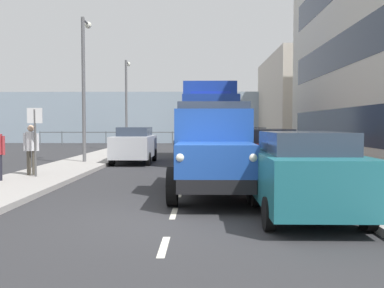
# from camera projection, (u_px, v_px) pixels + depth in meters

# --- Properties ---
(ground_plane) EXTENTS (80.00, 80.00, 0.00)m
(ground_plane) POSITION_uv_depth(u_px,v_px,m) (188.00, 166.00, 18.69)
(ground_plane) COLOR #2D2D30
(sidewalk_left) EXTENTS (2.57, 38.78, 0.15)m
(sidewalk_left) POSITION_uv_depth(u_px,v_px,m) (297.00, 164.00, 18.58)
(sidewalk_left) COLOR #9E9993
(sidewalk_left) RESTS_ON ground_plane
(sidewalk_right) EXTENTS (2.57, 38.78, 0.15)m
(sidewalk_right) POSITION_uv_depth(u_px,v_px,m) (81.00, 164.00, 18.79)
(sidewalk_right) COLOR #9E9993
(sidewalk_right) RESTS_ON ground_plane
(road_centreline_markings) EXTENTS (0.12, 34.24, 0.01)m
(road_centreline_markings) POSITION_uv_depth(u_px,v_px,m) (188.00, 168.00, 17.90)
(road_centreline_markings) COLOR silver
(road_centreline_markings) RESTS_ON ground_plane
(building_far_block) EXTENTS (7.01, 12.50, 7.38)m
(building_far_block) POSITION_uv_depth(u_px,v_px,m) (310.00, 102.00, 34.63)
(building_far_block) COLOR beige
(building_far_block) RESTS_ON ground_plane
(sea_horizon) EXTENTS (80.00, 0.80, 5.00)m
(sea_horizon) POSITION_uv_depth(u_px,v_px,m) (195.00, 118.00, 40.93)
(sea_horizon) COLOR #8C9EAD
(sea_horizon) RESTS_ON ground_plane
(seawall_railing) EXTENTS (28.08, 0.08, 1.20)m
(seawall_railing) POSITION_uv_depth(u_px,v_px,m) (195.00, 135.00, 37.41)
(seawall_railing) COLOR #4C5156
(seawall_railing) RESTS_ON ground_plane
(truck_vintage_blue) EXTENTS (2.17, 5.64, 2.43)m
(truck_vintage_blue) POSITION_uv_depth(u_px,v_px,m) (213.00, 151.00, 10.79)
(truck_vintage_blue) COLOR black
(truck_vintage_blue) RESTS_ON ground_plane
(lorry_cargo_blue) EXTENTS (2.58, 8.20, 3.87)m
(lorry_cargo_blue) POSITION_uv_depth(u_px,v_px,m) (209.00, 120.00, 21.19)
(lorry_cargo_blue) COLOR #193899
(lorry_cargo_blue) RESTS_ON ground_plane
(car_teal_kerbside_near) EXTENTS (1.91, 4.06, 1.72)m
(car_teal_kerbside_near) POSITION_uv_depth(u_px,v_px,m) (302.00, 172.00, 8.50)
(car_teal_kerbside_near) COLOR #1E6670
(car_teal_kerbside_near) RESTS_ON ground_plane
(car_red_kerbside_1) EXTENTS (1.87, 3.98, 1.72)m
(car_red_kerbside_1) POSITION_uv_depth(u_px,v_px,m) (265.00, 154.00, 13.48)
(car_red_kerbside_1) COLOR #B21E1E
(car_red_kerbside_1) RESTS_ON ground_plane
(car_maroon_kerbside_2) EXTENTS (1.86, 4.39, 1.72)m
(car_maroon_kerbside_2) POSITION_uv_depth(u_px,v_px,m) (246.00, 145.00, 19.20)
(car_maroon_kerbside_2) COLOR maroon
(car_maroon_kerbside_2) RESTS_ON ground_plane
(car_silver_oppositeside_0) EXTENTS (1.83, 3.90, 1.72)m
(car_silver_oppositeside_0) POSITION_uv_depth(u_px,v_px,m) (134.00, 144.00, 19.99)
(car_silver_oppositeside_0) COLOR #B7BABF
(car_silver_oppositeside_0) RESTS_ON ground_plane
(pedestrian_near_railing) EXTENTS (0.53, 0.34, 1.69)m
(pedestrian_near_railing) POSITION_uv_depth(u_px,v_px,m) (31.00, 146.00, 14.08)
(pedestrian_near_railing) COLOR #4C473D
(pedestrian_near_railing) RESTS_ON sidewalk_right
(lamp_post_promenade) EXTENTS (0.32, 1.14, 6.56)m
(lamp_post_promenade) POSITION_uv_depth(u_px,v_px,m) (84.00, 76.00, 19.13)
(lamp_post_promenade) COLOR #59595B
(lamp_post_promenade) RESTS_ON sidewalk_right
(lamp_post_far) EXTENTS (0.32, 1.14, 6.23)m
(lamp_post_far) POSITION_uv_depth(u_px,v_px,m) (127.00, 96.00, 29.67)
(lamp_post_far) COLOR #59595B
(lamp_post_far) RESTS_ON sidewalk_right
(street_sign) EXTENTS (0.50, 0.07, 2.25)m
(street_sign) POSITION_uv_depth(u_px,v_px,m) (35.00, 130.00, 13.66)
(street_sign) COLOR #4C4C4C
(street_sign) RESTS_ON sidewalk_right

